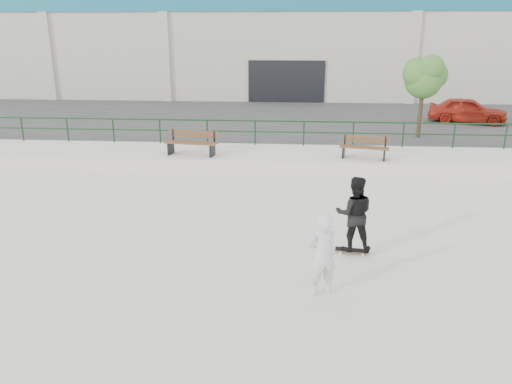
# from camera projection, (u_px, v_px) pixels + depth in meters

# --- Properties ---
(ground) EXTENTS (120.00, 120.00, 0.00)m
(ground) POSITION_uv_depth(u_px,v_px,m) (261.00, 279.00, 10.55)
(ground) COLOR silver
(ground) RESTS_ON ground
(ledge) EXTENTS (30.00, 3.00, 0.50)m
(ledge) POSITION_uv_depth(u_px,v_px,m) (278.00, 159.00, 19.48)
(ledge) COLOR silver
(ledge) RESTS_ON ground
(parking_strip) EXTENTS (60.00, 14.00, 0.50)m
(parking_strip) POSITION_uv_depth(u_px,v_px,m) (284.00, 121.00, 27.54)
(parking_strip) COLOR #323232
(parking_strip) RESTS_ON ground
(railing) EXTENTS (28.00, 0.06, 1.03)m
(railing) POSITION_uv_depth(u_px,v_px,m) (279.00, 127.00, 20.41)
(railing) COLOR #153A1B
(railing) RESTS_ON ledge
(commercial_building) EXTENTS (44.20, 16.33, 8.00)m
(commercial_building) POSITION_uv_depth(u_px,v_px,m) (289.00, 37.00, 39.49)
(commercial_building) COLOR #ABA899
(commercial_building) RESTS_ON ground
(bench_left) EXTENTS (2.06, 0.87, 0.92)m
(bench_left) POSITION_uv_depth(u_px,v_px,m) (192.00, 143.00, 18.92)
(bench_left) COLOR #55301D
(bench_left) RESTS_ON ledge
(bench_right) EXTENTS (1.84, 0.87, 0.82)m
(bench_right) POSITION_uv_depth(u_px,v_px,m) (364.00, 148.00, 18.39)
(bench_right) COLOR #55301D
(bench_right) RESTS_ON ledge
(tree) EXTENTS (2.01, 1.79, 3.58)m
(tree) POSITION_uv_depth(u_px,v_px,m) (424.00, 76.00, 21.38)
(tree) COLOR #463423
(tree) RESTS_ON parking_strip
(red_car) EXTENTS (4.06, 2.42, 1.30)m
(red_car) POSITION_uv_depth(u_px,v_px,m) (467.00, 110.00, 25.50)
(red_car) COLOR #A42314
(red_car) RESTS_ON parking_strip
(skateboard) EXTENTS (0.80, 0.31, 0.09)m
(skateboard) POSITION_uv_depth(u_px,v_px,m) (352.00, 250.00, 11.75)
(skateboard) COLOR black
(skateboard) RESTS_ON ground
(standing_skater) EXTENTS (0.89, 0.71, 1.79)m
(standing_skater) POSITION_uv_depth(u_px,v_px,m) (354.00, 214.00, 11.47)
(standing_skater) COLOR black
(standing_skater) RESTS_ON skateboard
(seated_skater) EXTENTS (0.70, 0.57, 1.66)m
(seated_skater) POSITION_uv_depth(u_px,v_px,m) (322.00, 255.00, 9.74)
(seated_skater) COLOR silver
(seated_skater) RESTS_ON ground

